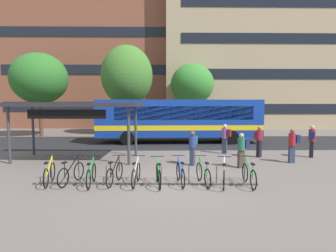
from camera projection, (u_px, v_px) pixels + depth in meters
name	position (u px, v px, depth m)	size (l,w,h in m)	color
ground	(176.00, 182.00, 10.57)	(200.00, 200.00, 0.00)	#6B605B
bus_lane_asphalt	(169.00, 142.00, 21.08)	(80.00, 7.20, 0.01)	#232326
city_bus	(178.00, 119.00, 20.94)	(12.08, 2.83, 3.20)	#14389E
bike_rack	(148.00, 182.00, 10.28)	(8.08, 0.35, 0.70)	#47474C
parked_bicycle_yellow_0	(49.00, 174.00, 10.33)	(0.52, 1.71, 0.99)	black
parked_bicycle_black_1	(71.00, 173.00, 10.37)	(0.62, 1.68, 0.99)	black
parked_bicycle_green_2	(91.00, 175.00, 10.17)	(0.52, 1.72, 0.99)	black
parked_bicycle_black_3	(115.00, 174.00, 10.36)	(0.53, 1.70, 0.99)	black
parked_bicycle_silver_4	(136.00, 174.00, 10.25)	(0.52, 1.72, 0.99)	black
parked_bicycle_green_5	(158.00, 175.00, 10.13)	(0.52, 1.72, 0.99)	black
parked_bicycle_blue_6	(180.00, 174.00, 10.32)	(0.52, 1.72, 0.99)	black
parked_bicycle_green_7	(203.00, 174.00, 10.30)	(0.52, 1.71, 0.99)	black
parked_bicycle_white_8	(224.00, 175.00, 10.10)	(0.57, 1.69, 0.99)	black
parked_bicycle_green_9	(249.00, 175.00, 10.15)	(0.52, 1.72, 0.99)	black
transit_shelter	(76.00, 106.00, 14.53)	(6.82, 3.44, 3.00)	#38383D
commuter_maroon_pack_0	(259.00, 139.00, 15.31)	(0.59, 0.58, 1.71)	black
commuter_navy_pack_1	(242.00, 148.00, 12.84)	(0.58, 0.43, 1.61)	#47382D
commuter_teal_pack_2	(193.00, 145.00, 13.38)	(0.50, 0.60, 1.65)	#2D3851
commuter_navy_pack_3	(312.00, 139.00, 15.25)	(0.53, 0.61, 1.76)	black
commuter_navy_pack_4	(293.00, 143.00, 13.89)	(0.52, 0.34, 1.70)	#2D3851
commuter_maroon_pack_5	(225.00, 137.00, 16.38)	(0.61, 0.53, 1.74)	#2D3851
street_tree_0	(192.00, 84.00, 28.69)	(4.41, 4.41, 6.94)	brown
street_tree_1	(127.00, 76.00, 25.97)	(4.76, 4.76, 8.27)	brown
street_tree_2	(39.00, 79.00, 24.44)	(4.84, 4.84, 7.29)	brown
building_left_wing	(103.00, 62.00, 37.42)	(23.12, 11.93, 16.72)	brown
building_right_wing	(267.00, 38.00, 36.74)	(26.52, 13.68, 22.73)	tan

